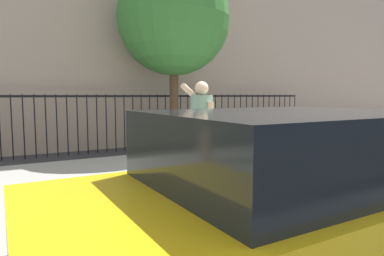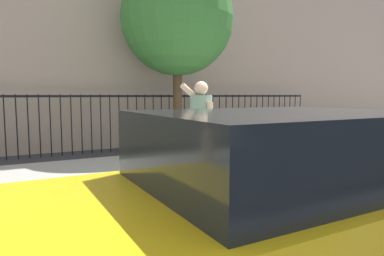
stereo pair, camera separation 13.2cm
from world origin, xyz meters
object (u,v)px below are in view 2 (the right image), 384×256
object	(u,v)px
taxi_yellow	(291,205)
street_tree_near	(177,20)
pedestrian_on_phone	(202,126)
street_bench	(289,131)

from	to	relation	value
taxi_yellow	street_tree_near	size ratio (longest dim) A/B	0.81
pedestrian_on_phone	street_bench	size ratio (longest dim) A/B	1.02
street_bench	taxi_yellow	bearing A→B (deg)	-133.85
taxi_yellow	street_bench	distance (m)	6.41
street_tree_near	pedestrian_on_phone	bearing A→B (deg)	-110.65
street_bench	street_tree_near	xyz separation A→B (m)	(-2.24, 2.03, 2.99)
taxi_yellow	street_tree_near	world-z (taller)	street_tree_near
street_bench	street_tree_near	distance (m)	4.25
pedestrian_on_phone	street_tree_near	distance (m)	5.05
pedestrian_on_phone	taxi_yellow	bearing A→B (deg)	-104.39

